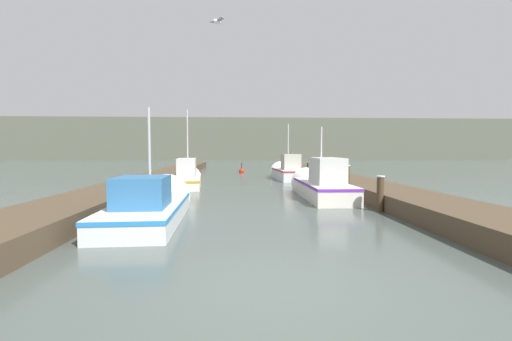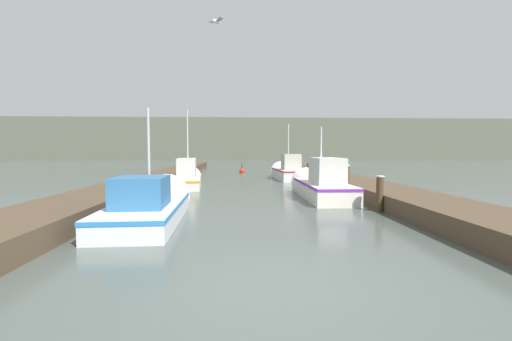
{
  "view_description": "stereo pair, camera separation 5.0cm",
  "coord_description": "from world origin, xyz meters",
  "views": [
    {
      "loc": [
        -0.5,
        -4.67,
        2.01
      ],
      "look_at": [
        0.45,
        12.72,
        0.93
      ],
      "focal_mm": 24.0,
      "sensor_mm": 36.0,
      "label": 1
    },
    {
      "loc": [
        -0.45,
        -4.67,
        2.01
      ],
      "look_at": [
        0.45,
        12.72,
        0.93
      ],
      "focal_mm": 24.0,
      "sensor_mm": 36.0,
      "label": 2
    }
  ],
  "objects": [
    {
      "name": "ground_plane",
      "position": [
        0.0,
        0.0,
        0.0
      ],
      "size": [
        200.0,
        200.0,
        0.0
      ],
      "color": "#47514C"
    },
    {
      "name": "dock_left",
      "position": [
        -5.3,
        16.0,
        0.27
      ],
      "size": [
        2.22,
        40.0,
        0.54
      ],
      "color": "#4C3D2B",
      "rests_on": "ground_plane"
    },
    {
      "name": "dock_right",
      "position": [
        5.3,
        16.0,
        0.27
      ],
      "size": [
        2.22,
        40.0,
        0.54
      ],
      "color": "#4C3D2B",
      "rests_on": "ground_plane"
    },
    {
      "name": "distant_shore_ridge",
      "position": [
        0.0,
        66.94,
        3.97
      ],
      "size": [
        120.0,
        16.0,
        7.93
      ],
      "color": "#565B4C",
      "rests_on": "ground_plane"
    },
    {
      "name": "fishing_boat_0",
      "position": [
        -3.0,
        5.45,
        0.39
      ],
      "size": [
        1.98,
        5.74,
        3.75
      ],
      "rotation": [
        0.0,
        0.0,
        0.04
      ],
      "color": "silver",
      "rests_on": "ground_plane"
    },
    {
      "name": "fishing_boat_1",
      "position": [
        3.01,
        9.7,
        0.53
      ],
      "size": [
        1.64,
        5.94,
        3.37
      ],
      "rotation": [
        0.0,
        0.0,
        0.0
      ],
      "color": "silver",
      "rests_on": "ground_plane"
    },
    {
      "name": "fishing_boat_2",
      "position": [
        -3.28,
        14.72,
        0.46
      ],
      "size": [
        1.93,
        6.42,
        4.58
      ],
      "rotation": [
        0.0,
        0.0,
        0.09
      ],
      "color": "silver",
      "rests_on": "ground_plane"
    },
    {
      "name": "fishing_boat_3",
      "position": [
        2.89,
        18.44,
        0.5
      ],
      "size": [
        1.9,
        5.4,
        4.13
      ],
      "rotation": [
        0.0,
        0.0,
        0.06
      ],
      "color": "silver",
      "rests_on": "ground_plane"
    },
    {
      "name": "mooring_piling_0",
      "position": [
        4.42,
        18.75,
        0.58
      ],
      "size": [
        0.26,
        0.26,
        1.15
      ],
      "color": "#473523",
      "rests_on": "ground_plane"
    },
    {
      "name": "mooring_piling_1",
      "position": [
        4.09,
        6.04,
        0.59
      ],
      "size": [
        0.26,
        0.26,
        1.16
      ],
      "color": "#473523",
      "rests_on": "ground_plane"
    },
    {
      "name": "mooring_piling_2",
      "position": [
        4.21,
        9.83,
        0.67
      ],
      "size": [
        0.32,
        0.32,
        1.34
      ],
      "color": "#473523",
      "rests_on": "ground_plane"
    },
    {
      "name": "channel_buoy",
      "position": [
        -0.14,
        25.01,
        0.13
      ],
      "size": [
        0.45,
        0.45,
        0.95
      ],
      "color": "red",
      "rests_on": "ground_plane"
    },
    {
      "name": "seagull_lead",
      "position": [
        -1.07,
        5.37,
        5.66
      ],
      "size": [
        0.45,
        0.49,
        0.12
      ],
      "rotation": [
        0.0,
        0.0,
        2.3
      ],
      "color": "white"
    }
  ]
}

